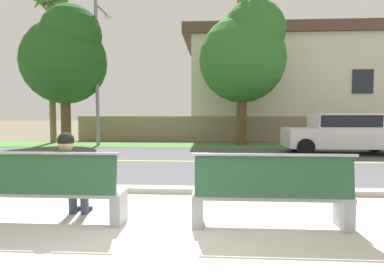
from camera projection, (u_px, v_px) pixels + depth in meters
ground_plane at (192, 156)px, 11.82m from camera, size 140.00×140.00×0.00m
sidewalk_pavement at (156, 228)px, 4.25m from camera, size 44.00×3.60×0.01m
curb_edge at (174, 190)px, 6.19m from camera, size 44.00×0.30×0.11m
street_asphalt at (189, 161)px, 10.33m from camera, size 52.00×8.00×0.01m
road_centre_line at (189, 161)px, 10.33m from camera, size 48.00×0.14×0.01m
far_verge_grass at (197, 145)px, 15.80m from camera, size 48.00×2.80×0.02m
bench_left at (48, 191)px, 4.38m from camera, size 2.04×0.48×1.01m
bench_right at (271, 194)px, 4.20m from camera, size 2.04×0.48×1.01m
seated_person_olive at (70, 173)px, 4.53m from camera, size 0.52×0.68×1.25m
car_white_near at (343, 132)px, 12.30m from camera, size 4.30×1.86×1.54m
streetlamp at (98, 64)px, 15.64m from camera, size 0.24×2.10×6.88m
shade_tree_far_left at (66, 56)px, 15.53m from camera, size 4.03×4.03×6.65m
shade_tree_left at (245, 53)px, 15.53m from camera, size 4.16×4.16×6.87m
palm_tree_short at (50, 19)px, 16.79m from camera, size 2.09×1.98×8.00m
garden_wall at (192, 129)px, 18.28m from camera, size 13.00×0.36×1.40m
house_across_street at (294, 86)px, 20.89m from camera, size 13.84×6.91×6.57m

